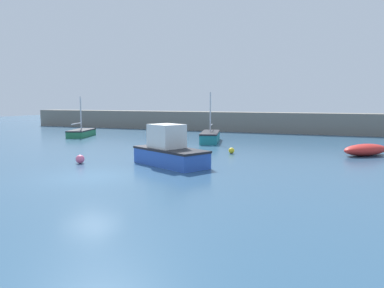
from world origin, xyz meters
The scene contains 8 objects.
ground_plane centered at (0.00, 0.00, -0.10)m, with size 120.00×120.00×0.20m, color #2D5170.
harbor_breakwater centered at (0.00, 28.34, 1.13)m, with size 58.46×2.64×2.25m, color slate.
motorboat_grey_hull centered at (2.09, 4.29, 0.82)m, with size 5.05×3.81×2.28m.
sailboat_short_mast centered at (-13.26, 15.97, 0.38)m, with size 2.91×4.67×3.98m.
sailboat_twin_hulled centered at (0.30, 16.27, 0.46)m, with size 2.72×5.22×4.32m.
rowboat_white_midwater centered at (12.46, 12.48, 0.38)m, with size 3.46×3.49×0.76m.
mooring_buoy_yellow centered at (4.03, 10.05, 0.20)m, with size 0.40×0.40×0.40m, color yellow.
mooring_buoy_pink centered at (-2.92, 2.87, 0.25)m, with size 0.50×0.50×0.50m, color #EA668C.
Camera 1 is at (11.08, -14.40, 3.61)m, focal length 35.00 mm.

